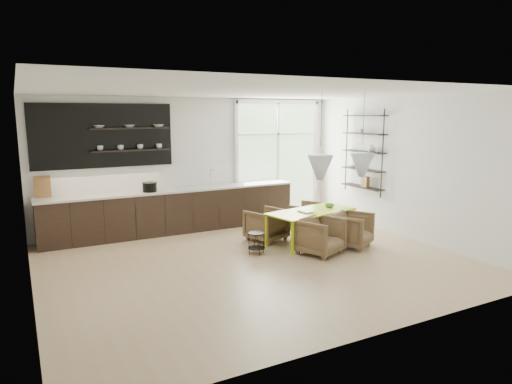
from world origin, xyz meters
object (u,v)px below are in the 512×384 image
Objects in this scene: armchair_back_right at (309,218)px; wire_stool at (256,240)px; armchair_front_left at (320,236)px; armchair_front_right at (351,230)px; armchair_back_left at (266,225)px; dining_table at (311,213)px.

armchair_back_right is 1.79× the size of wire_stool.
armchair_front_right is (0.80, 0.10, -0.00)m from armchair_front_left.
armchair_back_right reaches higher than armchair_back_left.
armchair_back_right reaches higher than wire_stool.
dining_table is at bearing 5.65° from wire_stool.
armchair_front_right is (1.22, -1.17, 0.01)m from armchair_back_left.
armchair_front_right reaches higher than wire_stool.
armchair_back_left is 0.97× the size of armchair_front_right.
armchair_back_right is 1.91m from wire_stool.
armchair_back_right is 1.28m from armchair_front_right.
armchair_back_left is 0.99× the size of armchair_back_right.
dining_table is 0.95m from armchair_back_left.
dining_table is 2.70× the size of armchair_back_left.
dining_table is at bearing 120.51° from armchair_back_left.
armchair_front_right reaches higher than dining_table.
dining_table is 2.68× the size of armchair_back_right.
wire_stool is (-1.83, 0.46, -0.08)m from armchair_front_right.
armchair_back_left is 0.94m from wire_stool.
armchair_back_right is 0.97× the size of armchair_front_right.
wire_stool is at bearing 174.31° from dining_table.
armchair_back_right is 0.96× the size of armchair_front_left.
armchair_front_left is 1.17m from wire_stool.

